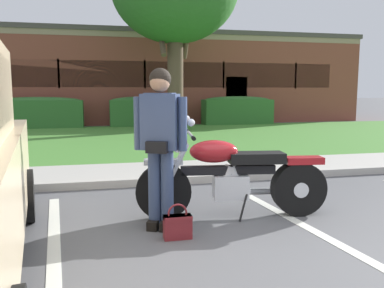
% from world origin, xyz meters
% --- Properties ---
extents(ground_plane, '(140.00, 140.00, 0.00)m').
position_xyz_m(ground_plane, '(0.00, 0.00, 0.00)').
color(ground_plane, '#565659').
extents(curb_strip, '(60.00, 0.20, 0.12)m').
position_xyz_m(curb_strip, '(0.00, 2.94, 0.06)').
color(curb_strip, '#B7B2A8').
rests_on(curb_strip, ground).
extents(concrete_walk, '(60.00, 1.50, 0.08)m').
position_xyz_m(concrete_walk, '(0.00, 3.79, 0.04)').
color(concrete_walk, '#B7B2A8').
rests_on(concrete_walk, ground).
extents(grass_lawn, '(60.00, 8.64, 0.06)m').
position_xyz_m(grass_lawn, '(0.00, 8.86, 0.03)').
color(grass_lawn, '#478433').
rests_on(grass_lawn, ground).
extents(stall_stripe_0, '(0.56, 4.39, 0.01)m').
position_xyz_m(stall_stripe_0, '(-1.92, 0.20, 0.00)').
color(stall_stripe_0, silver).
rests_on(stall_stripe_0, ground).
extents(stall_stripe_1, '(0.56, 4.39, 0.01)m').
position_xyz_m(stall_stripe_1, '(0.69, 0.20, 0.00)').
color(stall_stripe_1, silver).
rests_on(stall_stripe_1, ground).
extents(motorcycle, '(2.24, 0.82, 1.18)m').
position_xyz_m(motorcycle, '(0.07, 1.12, 0.48)').
color(motorcycle, black).
rests_on(motorcycle, ground).
extents(rider_person, '(0.53, 0.39, 1.70)m').
position_xyz_m(rider_person, '(-0.89, 0.92, 0.99)').
color(rider_person, black).
rests_on(rider_person, ground).
extents(handbag, '(0.28, 0.13, 0.36)m').
position_xyz_m(handbag, '(-0.78, 0.57, 0.14)').
color(handbag, maroon).
rests_on(handbag, ground).
extents(hedge_left, '(3.36, 0.90, 1.24)m').
position_xyz_m(hedge_left, '(-3.81, 13.18, 0.65)').
color(hedge_left, '#336B2D').
rests_on(hedge_left, ground).
extents(hedge_center_left, '(2.69, 0.90, 1.24)m').
position_xyz_m(hedge_center_left, '(0.24, 13.18, 0.65)').
color(hedge_center_left, '#336B2D').
rests_on(hedge_center_left, ground).
extents(hedge_center_right, '(3.00, 0.90, 1.24)m').
position_xyz_m(hedge_center_right, '(4.29, 13.18, 0.65)').
color(hedge_center_right, '#336B2D').
rests_on(hedge_center_right, ground).
extents(brick_building, '(20.91, 8.80, 4.14)m').
position_xyz_m(brick_building, '(0.43, 18.47, 2.07)').
color(brick_building, brown).
rests_on(brick_building, ground).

